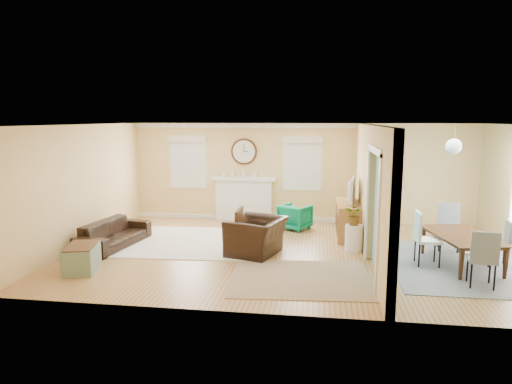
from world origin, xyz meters
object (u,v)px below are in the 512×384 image
eames_chair (256,236)px  dining_table (463,250)px  credenza (348,219)px  sofa (114,233)px  green_chair (295,217)px

eames_chair → dining_table: bearing=103.5°
dining_table → credenza: bearing=34.9°
eames_chair → dining_table: 3.91m
sofa → green_chair: (3.77, 2.07, 0.03)m
eames_chair → green_chair: size_ratio=1.65×
sofa → credenza: bearing=-64.9°
eames_chair → green_chair: (0.65, 2.22, -0.06)m
green_chair → credenza: size_ratio=0.44×
sofa → dining_table: dining_table is taller
green_chair → credenza: credenza is taller
green_chair → credenza: (1.26, -0.51, 0.09)m
eames_chair → credenza: size_ratio=0.73×
eames_chair → dining_table: (3.91, -0.20, -0.07)m
sofa → green_chair: green_chair is taller
sofa → dining_table: (7.02, -0.35, 0.02)m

